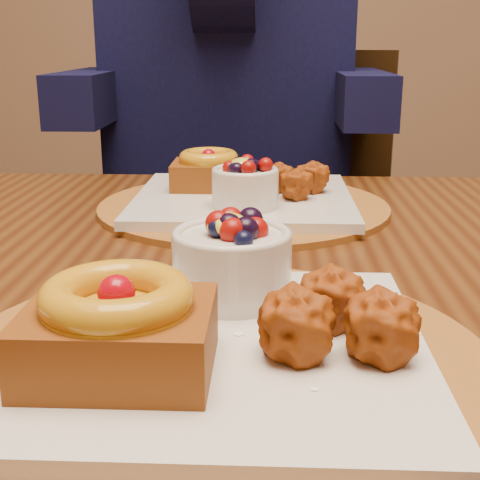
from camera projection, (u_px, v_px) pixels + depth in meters
name	position (u px, v px, depth m)	size (l,w,h in m)	color
dining_table	(235.00, 333.00, 0.69)	(1.60, 0.90, 0.76)	#37190A
place_setting_near	(214.00, 327.00, 0.46)	(0.38, 0.38, 0.09)	brown
place_setting_far	(242.00, 194.00, 0.87)	(0.38, 0.38, 0.08)	brown
chair_far	(271.00, 256.00, 1.43)	(0.56, 0.56, 0.95)	black
diner	(228.00, 17.00, 1.29)	(0.58, 0.54, 0.95)	black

